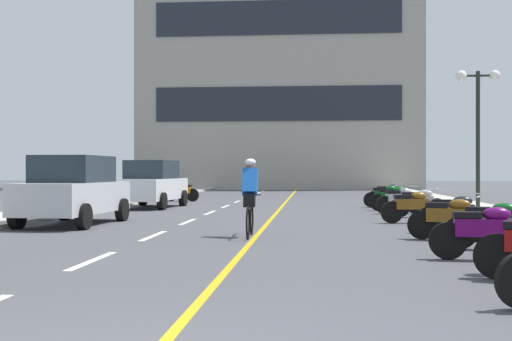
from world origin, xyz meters
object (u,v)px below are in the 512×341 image
at_px(motorcycle_8, 400,200).
at_px(motorcycle_10, 386,195).
at_px(motorcycle_5, 454,213).
at_px(parked_car_mid, 152,184).
at_px(motorcycle_6, 412,206).
at_px(parked_car_near, 73,190).
at_px(motorcycle_2, 484,231).
at_px(motorcycle_3, 493,224).
at_px(cyclist_rider, 250,196).
at_px(motorcycle_4, 450,217).
at_px(street_lamp_mid, 478,106).
at_px(motorcycle_11, 389,193).
at_px(motorcycle_12, 181,191).
at_px(motorcycle_7, 419,202).
at_px(motorcycle_9, 394,197).

xyz_separation_m(motorcycle_8, motorcycle_10, (-0.06, 3.72, 0.00)).
relative_size(motorcycle_5, motorcycle_8, 1.04).
height_order(parked_car_mid, motorcycle_6, parked_car_mid).
height_order(parked_car_near, motorcycle_2, parked_car_near).
xyz_separation_m(motorcycle_2, motorcycle_3, (0.52, 1.42, 0.00)).
xyz_separation_m(motorcycle_3, cyclist_rider, (-4.59, 2.01, 0.41)).
height_order(motorcycle_4, motorcycle_5, same).
bearing_deg(motorcycle_8, motorcycle_4, -90.52).
distance_m(motorcycle_2, motorcycle_6, 7.46).
bearing_deg(motorcycle_5, motorcycle_2, -95.93).
distance_m(motorcycle_8, motorcycle_10, 3.72).
xyz_separation_m(parked_car_near, cyclist_rider, (4.94, -2.75, -0.03)).
bearing_deg(street_lamp_mid, motorcycle_10, 131.32).
relative_size(motorcycle_6, motorcycle_8, 1.03).
bearing_deg(motorcycle_11, motorcycle_12, 165.87).
height_order(motorcycle_5, motorcycle_11, same).
xyz_separation_m(parked_car_mid, motorcycle_8, (9.05, -2.87, -0.44)).
distance_m(motorcycle_5, motorcycle_7, 5.12).
bearing_deg(motorcycle_4, motorcycle_5, 75.51).
height_order(motorcycle_7, motorcycle_12, same).
bearing_deg(parked_car_near, motorcycle_6, 8.12).
bearing_deg(motorcycle_10, motorcycle_6, -90.98).
bearing_deg(motorcycle_11, motorcycle_4, -91.48).
xyz_separation_m(motorcycle_3, motorcycle_7, (-0.03, 8.22, 0.00)).
bearing_deg(motorcycle_6, motorcycle_4, -88.59).
height_order(motorcycle_2, motorcycle_7, same).
distance_m(motorcycle_5, motorcycle_12, 17.70).
bearing_deg(street_lamp_mid, motorcycle_6, -122.13).
distance_m(parked_car_mid, motorcycle_4, 14.39).
height_order(parked_car_mid, motorcycle_10, parked_car_mid).
relative_size(parked_car_mid, motorcycle_9, 2.54).
height_order(motorcycle_4, motorcycle_8, same).
relative_size(motorcycle_7, motorcycle_10, 0.97).
bearing_deg(parked_car_mid, motorcycle_3, -53.72).
relative_size(parked_car_near, motorcycle_12, 2.53).
distance_m(motorcycle_4, motorcycle_12, 18.82).
xyz_separation_m(motorcycle_7, cyclist_rider, (-4.56, -6.21, 0.41)).
relative_size(street_lamp_mid, motorcycle_9, 2.75).
relative_size(motorcycle_3, motorcycle_7, 1.00).
bearing_deg(motorcycle_5, motorcycle_9, 92.09).
height_order(motorcycle_9, motorcycle_10, same).
xyz_separation_m(motorcycle_2, motorcycle_11, (0.44, 17.25, 0.00)).
bearing_deg(motorcycle_10, cyclist_rider, -109.67).
bearing_deg(motorcycle_9, motorcycle_2, -90.69).
distance_m(motorcycle_12, cyclist_rider, 16.84).
bearing_deg(motorcycle_5, cyclist_rider, -166.50).
bearing_deg(motorcycle_4, street_lamp_mid, 73.07).
xyz_separation_m(parked_car_mid, motorcycle_4, (8.97, -11.24, -0.44)).
relative_size(motorcycle_3, motorcycle_12, 0.99).
bearing_deg(motorcycle_6, motorcycle_5, -80.30).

